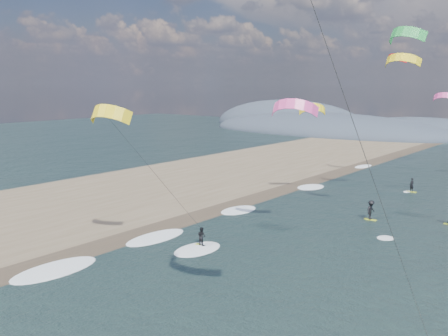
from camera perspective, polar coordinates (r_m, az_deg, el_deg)
The scene contains 8 objects.
sand_strip at distance 48.41m, azimuth -23.49°, elevation -5.63°, with size 26.00×240.00×0.00m, color brown.
wet_sand_strip at distance 38.55m, azimuth -14.97°, elevation -8.96°, with size 3.00×240.00×0.00m, color #382D23.
coastal_hills at distance 135.19m, azimuth 11.00°, elevation 4.36°, with size 80.00×41.00×15.00m.
kitesurfer_near_a at distance 17.12m, azimuth 10.11°, elevation 17.05°, with size 7.87×8.50×18.47m.
kitesurfer_near_b at distance 35.19m, azimuth -9.78°, elevation 0.80°, with size 6.75×8.34×11.53m.
far_kitesurfers at distance 48.77m, azimuth 19.53°, elevation -4.22°, with size 8.17×14.95×1.79m.
bg_kite_field at distance 66.71m, azimuth 23.33°, elevation 8.31°, with size 15.36×74.20×10.40m.
shoreline_surf at distance 40.52m, azimuth -8.49°, elevation -7.82°, with size 2.40×79.40×0.11m.
Camera 1 is at (17.72, -11.37, 12.10)m, focal length 40.00 mm.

